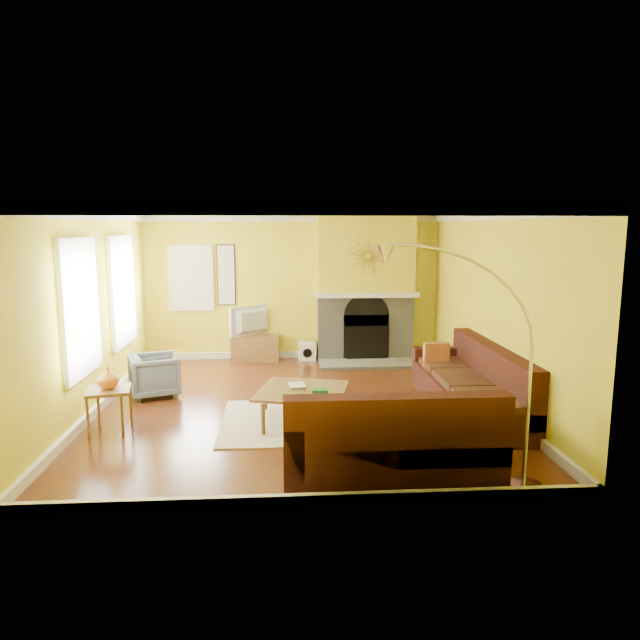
{
  "coord_description": "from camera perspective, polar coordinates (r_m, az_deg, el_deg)",
  "views": [
    {
      "loc": [
        -0.21,
        -7.76,
        2.49
      ],
      "look_at": [
        0.34,
        0.4,
        1.15
      ],
      "focal_mm": 32.0,
      "sensor_mm": 36.0,
      "label": 1
    }
  ],
  "objects": [
    {
      "name": "subwoofer",
      "position": [
        10.81,
        -1.31,
        -3.14
      ],
      "size": [
        0.32,
        0.32,
        0.32
      ],
      "primitive_type": "cube",
      "color": "white",
      "rests_on": "floor"
    },
    {
      "name": "rug",
      "position": [
        7.51,
        -0.56,
        -10.0
      ],
      "size": [
        2.4,
        1.8,
        0.02
      ],
      "primitive_type": "cube",
      "color": "beige",
      "rests_on": "floor"
    },
    {
      "name": "wall_art",
      "position": [
        10.81,
        -9.37,
        4.47
      ],
      "size": [
        0.34,
        0.04,
        1.14
      ],
      "primitive_type": "cube",
      "color": "white",
      "rests_on": "wall_back"
    },
    {
      "name": "floor",
      "position": [
        8.15,
        -2.2,
        -8.56
      ],
      "size": [
        5.5,
        6.0,
        0.02
      ],
      "primitive_type": "cube",
      "color": "brown",
      "rests_on": "ground"
    },
    {
      "name": "wall_back",
      "position": [
        10.83,
        -2.7,
        3.26
      ],
      "size": [
        5.5,
        0.02,
        2.7
      ],
      "primitive_type": "cube",
      "color": "yellow",
      "rests_on": "ground"
    },
    {
      "name": "mantel",
      "position": [
        10.51,
        4.74,
        2.5
      ],
      "size": [
        1.92,
        0.22,
        0.08
      ],
      "primitive_type": "cube",
      "color": "white",
      "rests_on": "fireplace"
    },
    {
      "name": "arc_lamp",
      "position": [
        5.39,
        14.13,
        -5.24
      ],
      "size": [
        1.46,
        0.36,
        2.33
      ],
      "primitive_type": null,
      "color": "silver",
      "rests_on": "floor"
    },
    {
      "name": "ceiling",
      "position": [
        7.76,
        -2.33,
        10.93
      ],
      "size": [
        5.5,
        6.0,
        0.02
      ],
      "primitive_type": "cube",
      "color": "white",
      "rests_on": "ground"
    },
    {
      "name": "vase",
      "position": [
        7.38,
        -20.45,
        -5.45
      ],
      "size": [
        0.26,
        0.26,
        0.27
      ],
      "primitive_type": "imported",
      "rotation": [
        0.0,
        0.0,
        -0.01
      ],
      "color": "orange",
      "rests_on": "side_table"
    },
    {
      "name": "fireplace",
      "position": [
        10.73,
        4.55,
        3.18
      ],
      "size": [
        1.8,
        0.4,
        2.7
      ],
      "primitive_type": null,
      "color": "gray",
      "rests_on": "floor"
    },
    {
      "name": "hearth",
      "position": [
        10.42,
        4.9,
        -4.38
      ],
      "size": [
        1.8,
        0.7,
        0.06
      ],
      "primitive_type": "cube",
      "color": "gray",
      "rests_on": "floor"
    },
    {
      "name": "sunburst",
      "position": [
        10.46,
        4.78,
        6.32
      ],
      "size": [
        0.7,
        0.04,
        0.7
      ],
      "primitive_type": null,
      "color": "olive",
      "rests_on": "fireplace"
    },
    {
      "name": "wall_right",
      "position": [
        8.38,
        16.95,
        1.09
      ],
      "size": [
        0.02,
        6.0,
        2.7
      ],
      "primitive_type": "cube",
      "color": "yellow",
      "rests_on": "ground"
    },
    {
      "name": "tv",
      "position": [
        10.66,
        -6.55,
        -0.1
      ],
      "size": [
        0.83,
        0.68,
        0.55
      ],
      "primitive_type": "imported",
      "rotation": [
        0.0,
        0.0,
        3.8
      ],
      "color": "black",
      "rests_on": "media_console"
    },
    {
      "name": "window_left_far",
      "position": [
        7.65,
        -22.96,
        1.13
      ],
      "size": [
        0.06,
        1.22,
        1.72
      ],
      "primitive_type": "cube",
      "color": "white",
      "rests_on": "wall_left"
    },
    {
      "name": "coffee_table",
      "position": [
        7.44,
        -1.78,
        -8.49
      ],
      "size": [
        1.32,
        1.32,
        0.43
      ],
      "primitive_type": null,
      "rotation": [
        0.0,
        0.0,
        -0.24
      ],
      "color": "white",
      "rests_on": "floor"
    },
    {
      "name": "crown_molding",
      "position": [
        7.76,
        -2.33,
        10.41
      ],
      "size": [
        5.5,
        6.0,
        0.12
      ],
      "primitive_type": null,
      "color": "white",
      "rests_on": "ceiling"
    },
    {
      "name": "window_left_near",
      "position": [
        9.45,
        -19.24,
        2.78
      ],
      "size": [
        0.06,
        1.22,
        1.72
      ],
      "primitive_type": "cube",
      "color": "white",
      "rests_on": "wall_left"
    },
    {
      "name": "baseboard",
      "position": [
        8.13,
        -2.21,
        -8.09
      ],
      "size": [
        5.5,
        6.0,
        0.12
      ],
      "primitive_type": null,
      "color": "white",
      "rests_on": "floor"
    },
    {
      "name": "armchair",
      "position": [
        8.83,
        -16.21,
        -5.34
      ],
      "size": [
        0.88,
        0.87,
        0.63
      ],
      "primitive_type": "imported",
      "rotation": [
        0.0,
        0.0,
        1.93
      ],
      "color": "slate",
      "rests_on": "floor"
    },
    {
      "name": "wall_front",
      "position": [
        4.89,
        -1.29,
        -4.19
      ],
      "size": [
        5.5,
        0.02,
        2.7
      ],
      "primitive_type": "cube",
      "color": "yellow",
      "rests_on": "ground"
    },
    {
      "name": "side_table",
      "position": [
        7.49,
        -20.27,
        -8.48
      ],
      "size": [
        0.59,
        0.59,
        0.55
      ],
      "primitive_type": null,
      "rotation": [
        0.0,
        0.0,
        0.21
      ],
      "color": "brown",
      "rests_on": "floor"
    },
    {
      "name": "window_back",
      "position": [
        10.89,
        -12.78,
        4.13
      ],
      "size": [
        0.82,
        0.06,
        1.22
      ],
      "primitive_type": "cube",
      "color": "white",
      "rests_on": "wall_back"
    },
    {
      "name": "media_console",
      "position": [
        10.76,
        -6.5,
        -2.81
      ],
      "size": [
        0.88,
        0.4,
        0.49
      ],
      "primitive_type": "cube",
      "color": "brown",
      "rests_on": "floor"
    },
    {
      "name": "book",
      "position": [
        7.48,
        -3.08,
        -6.59
      ],
      "size": [
        0.24,
        0.3,
        0.03
      ],
      "primitive_type": "imported",
      "rotation": [
        0.0,
        0.0,
        0.11
      ],
      "color": "white",
      "rests_on": "coffee_table"
    },
    {
      "name": "wall_left",
      "position": [
        8.25,
        -21.81,
        0.69
      ],
      "size": [
        0.02,
        6.0,
        2.7
      ],
      "primitive_type": "cube",
      "color": "yellow",
      "rests_on": "ground"
    },
    {
      "name": "sectional_sofa",
      "position": [
        7.35,
        7.98,
        -6.9
      ],
      "size": [
        2.96,
        3.69,
        0.9
      ],
      "primitive_type": null,
      "color": "#401914",
      "rests_on": "floor"
    }
  ]
}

